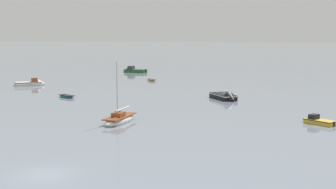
{
  "coord_description": "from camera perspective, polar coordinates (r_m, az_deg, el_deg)",
  "views": [
    {
      "loc": [
        15.69,
        -32.06,
        10.68
      ],
      "look_at": [
        1.46,
        40.03,
        0.77
      ],
      "focal_mm": 51.01,
      "sensor_mm": 36.0,
      "label": 1
    }
  ],
  "objects": [
    {
      "name": "ground_plane",
      "position": [
        37.26,
        -14.46,
        -9.23
      ],
      "size": [
        800.0,
        800.0,
        0.0
      ],
      "primitive_type": "plane",
      "color": "gray"
    },
    {
      "name": "rowboat_moored_1",
      "position": [
        101.6,
        -1.99,
        1.72
      ],
      "size": [
        2.66,
        3.28,
        0.51
      ],
      "rotation": [
        0.0,
        0.0,
        5.29
      ],
      "color": "gold",
      "rests_on": "ground"
    },
    {
      "name": "motorboat_moored_0",
      "position": [
        122.8,
        -4.29,
        2.84
      ],
      "size": [
        6.7,
        3.29,
        2.44
      ],
      "rotation": [
        0.0,
        0.0,
        2.97
      ],
      "color": "#23602D",
      "rests_on": "ground"
    },
    {
      "name": "sailboat_moored_1",
      "position": [
        56.22,
        -5.8,
        -2.98
      ],
      "size": [
        3.0,
        6.91,
        7.49
      ],
      "rotation": [
        0.0,
        0.0,
        4.57
      ],
      "color": "white",
      "rests_on": "ground"
    },
    {
      "name": "rowboat_moored_2",
      "position": [
        78.13,
        -12.02,
        -0.24
      ],
      "size": [
        3.54,
        2.89,
        0.55
      ],
      "rotation": [
        0.0,
        0.0,
        2.56
      ],
      "color": "#197084",
      "rests_on": "ground"
    },
    {
      "name": "motorboat_moored_2",
      "position": [
        74.43,
        6.93,
        -0.4
      ],
      "size": [
        5.19,
        6.44,
        2.15
      ],
      "rotation": [
        0.0,
        0.0,
        5.28
      ],
      "color": "black",
      "rests_on": "ground"
    },
    {
      "name": "motorboat_moored_3",
      "position": [
        57.82,
        17.18,
        -3.08
      ],
      "size": [
        4.09,
        3.73,
        1.57
      ],
      "rotation": [
        0.0,
        0.0,
        2.45
      ],
      "color": "gold",
      "rests_on": "ground"
    },
    {
      "name": "motorboat_moored_4",
      "position": [
        96.87,
        -15.82,
        1.25
      ],
      "size": [
        6.04,
        4.5,
        2.2
      ],
      "rotation": [
        0.0,
        0.0,
        0.49
      ],
      "color": "white",
      "rests_on": "ground"
    }
  ]
}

